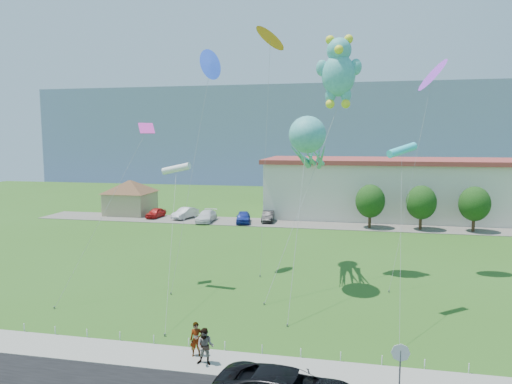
{
  "coord_description": "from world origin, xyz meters",
  "views": [
    {
      "loc": [
        7.09,
        -23.4,
        11.13
      ],
      "look_at": [
        0.81,
        8.0,
        7.33
      ],
      "focal_mm": 32.0,
      "sensor_mm": 36.0,
      "label": 1
    }
  ],
  "objects_px": {
    "parked_car_black": "(268,216)",
    "parked_car_white": "(206,216)",
    "teddy_bear_kite": "(339,70)",
    "pedestrian_left": "(196,339)",
    "parked_car_red": "(156,213)",
    "parked_car_silver": "(185,213)",
    "stop_sign": "(400,358)",
    "warehouse": "(486,189)",
    "pavilion": "(130,194)",
    "parked_car_blue": "(243,217)",
    "pedestrian_right": "(205,346)",
    "octopus_kite": "(309,144)"
  },
  "relations": [
    {
      "from": "parked_car_blue",
      "to": "teddy_bear_kite",
      "type": "bearing_deg",
      "value": -68.86
    },
    {
      "from": "parked_car_red",
      "to": "teddy_bear_kite",
      "type": "height_order",
      "value": "teddy_bear_kite"
    },
    {
      "from": "stop_sign",
      "to": "parked_car_white",
      "type": "height_order",
      "value": "stop_sign"
    },
    {
      "from": "parked_car_black",
      "to": "teddy_bear_kite",
      "type": "xyz_separation_m",
      "value": [
        9.35,
        -21.73,
        15.71
      ]
    },
    {
      "from": "parked_car_white",
      "to": "parked_car_black",
      "type": "height_order",
      "value": "parked_car_white"
    },
    {
      "from": "teddy_bear_kite",
      "to": "parked_car_silver",
      "type": "bearing_deg",
      "value": 133.92
    },
    {
      "from": "octopus_kite",
      "to": "warehouse",
      "type": "bearing_deg",
      "value": 57.11
    },
    {
      "from": "parked_car_red",
      "to": "parked_car_silver",
      "type": "height_order",
      "value": "parked_car_silver"
    },
    {
      "from": "parked_car_white",
      "to": "pedestrian_right",
      "type": "bearing_deg",
      "value": -74.51
    },
    {
      "from": "pavilion",
      "to": "parked_car_blue",
      "type": "bearing_deg",
      "value": -12.17
    },
    {
      "from": "parked_car_silver",
      "to": "parked_car_white",
      "type": "xyz_separation_m",
      "value": [
        3.62,
        -1.75,
        -0.02
      ]
    },
    {
      "from": "parked_car_blue",
      "to": "octopus_kite",
      "type": "relative_size",
      "value": 0.33
    },
    {
      "from": "parked_car_blue",
      "to": "parked_car_black",
      "type": "distance_m",
      "value": 3.41
    },
    {
      "from": "parked_car_black",
      "to": "parked_car_white",
      "type": "bearing_deg",
      "value": -173.35
    },
    {
      "from": "pedestrian_left",
      "to": "parked_car_black",
      "type": "height_order",
      "value": "pedestrian_left"
    },
    {
      "from": "parked_car_silver",
      "to": "octopus_kite",
      "type": "height_order",
      "value": "octopus_kite"
    },
    {
      "from": "parked_car_blue",
      "to": "teddy_bear_kite",
      "type": "height_order",
      "value": "teddy_bear_kite"
    },
    {
      "from": "pedestrian_left",
      "to": "parked_car_red",
      "type": "bearing_deg",
      "value": 98.14
    },
    {
      "from": "pedestrian_right",
      "to": "parked_car_blue",
      "type": "xyz_separation_m",
      "value": [
        -6.64,
        37.24,
        -0.2
      ]
    },
    {
      "from": "pedestrian_right",
      "to": "parked_car_white",
      "type": "xyz_separation_m",
      "value": [
        -11.66,
        37.14,
        -0.23
      ]
    },
    {
      "from": "pedestrian_left",
      "to": "parked_car_white",
      "type": "xyz_separation_m",
      "value": [
        -10.94,
        36.37,
        -0.2
      ]
    },
    {
      "from": "octopus_kite",
      "to": "parked_car_white",
      "type": "bearing_deg",
      "value": 123.15
    },
    {
      "from": "parked_car_red",
      "to": "teddy_bear_kite",
      "type": "relative_size",
      "value": 0.2
    },
    {
      "from": "octopus_kite",
      "to": "teddy_bear_kite",
      "type": "bearing_deg",
      "value": 60.55
    },
    {
      "from": "pedestrian_left",
      "to": "parked_car_white",
      "type": "relative_size",
      "value": 0.35
    },
    {
      "from": "teddy_bear_kite",
      "to": "stop_sign",
      "type": "bearing_deg",
      "value": -79.91
    },
    {
      "from": "teddy_bear_kite",
      "to": "parked_car_red",
      "type": "bearing_deg",
      "value": 139.39
    },
    {
      "from": "parked_car_black",
      "to": "octopus_kite",
      "type": "xyz_separation_m",
      "value": [
        7.36,
        -25.26,
        9.94
      ]
    },
    {
      "from": "warehouse",
      "to": "pedestrian_left",
      "type": "relative_size",
      "value": 34.78
    },
    {
      "from": "pedestrian_right",
      "to": "octopus_kite",
      "type": "height_order",
      "value": "octopus_kite"
    },
    {
      "from": "pedestrian_left",
      "to": "parked_car_black",
      "type": "xyz_separation_m",
      "value": [
        -2.86,
        38.0,
        -0.22
      ]
    },
    {
      "from": "pavilion",
      "to": "parked_car_red",
      "type": "distance_m",
      "value": 5.94
    },
    {
      "from": "pedestrian_left",
      "to": "parked_car_black",
      "type": "bearing_deg",
      "value": 76.06
    },
    {
      "from": "pavilion",
      "to": "octopus_kite",
      "type": "distance_m",
      "value": 40.25
    },
    {
      "from": "parked_car_blue",
      "to": "octopus_kite",
      "type": "bearing_deg",
      "value": -76.73
    },
    {
      "from": "pavilion",
      "to": "parked_car_black",
      "type": "height_order",
      "value": "pavilion"
    },
    {
      "from": "warehouse",
      "to": "pavilion",
      "type": "bearing_deg",
      "value": -173.16
    },
    {
      "from": "stop_sign",
      "to": "parked_car_red",
      "type": "xyz_separation_m",
      "value": [
        -28.55,
        39.85,
        -1.15
      ]
    },
    {
      "from": "parked_car_red",
      "to": "octopus_kite",
      "type": "relative_size",
      "value": 0.3
    },
    {
      "from": "parked_car_blue",
      "to": "teddy_bear_kite",
      "type": "relative_size",
      "value": 0.23
    },
    {
      "from": "pedestrian_left",
      "to": "pedestrian_right",
      "type": "relative_size",
      "value": 0.96
    },
    {
      "from": "parked_car_black",
      "to": "teddy_bear_kite",
      "type": "bearing_deg",
      "value": -71.5
    },
    {
      "from": "warehouse",
      "to": "parked_car_black",
      "type": "xyz_separation_m",
      "value": [
        -29.08,
        -8.33,
        -3.37
      ]
    },
    {
      "from": "pedestrian_left",
      "to": "parked_car_black",
      "type": "distance_m",
      "value": 38.11
    },
    {
      "from": "warehouse",
      "to": "teddy_bear_kite",
      "type": "bearing_deg",
      "value": -123.28
    },
    {
      "from": "parked_car_black",
      "to": "parked_car_red",
      "type": "bearing_deg",
      "value": 175.32
    },
    {
      "from": "parked_car_blue",
      "to": "octopus_kite",
      "type": "height_order",
      "value": "octopus_kite"
    },
    {
      "from": "parked_car_white",
      "to": "teddy_bear_kite",
      "type": "xyz_separation_m",
      "value": [
        17.43,
        -20.1,
        15.69
      ]
    },
    {
      "from": "stop_sign",
      "to": "parked_car_silver",
      "type": "xyz_separation_m",
      "value": [
        -24.27,
        39.99,
        -1.07
      ]
    },
    {
      "from": "pedestrian_right",
      "to": "parked_car_white",
      "type": "relative_size",
      "value": 0.37
    }
  ]
}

